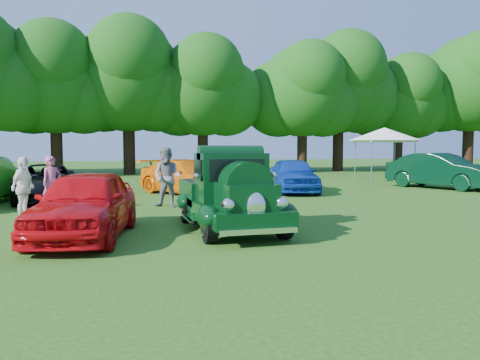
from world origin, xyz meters
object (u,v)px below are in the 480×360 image
object	(u,v)px
spectator_grey	(167,177)
spectator_white	(23,188)
back_car_blue	(293,175)
hero_pickup	(228,196)
spectator_pink	(52,184)
back_car_orange	(188,177)
canopy_tent	(384,134)
red_convertible	(85,204)
back_car_green	(441,171)
back_car_black	(47,183)

from	to	relation	value
spectator_grey	spectator_white	bearing A→B (deg)	-128.78
back_car_blue	spectator_white	distance (m)	11.30
hero_pickup	spectator_pink	size ratio (longest dim) A/B	2.75
back_car_orange	canopy_tent	size ratio (longest dim) A/B	1.05
back_car_orange	spectator_grey	distance (m)	4.29
red_convertible	back_car_blue	bearing A→B (deg)	56.88
hero_pickup	spectator_grey	world-z (taller)	spectator_grey
back_car_blue	spectator_grey	xyz separation A→B (m)	(-5.96, -3.56, 0.23)
back_car_green	back_car_blue	bearing A→B (deg)	158.63
back_car_green	spectator_white	world-z (taller)	spectator_white
back_car_green	hero_pickup	bearing A→B (deg)	-167.72
back_car_orange	back_car_blue	size ratio (longest dim) A/B	1.13
spectator_pink	back_car_orange	bearing A→B (deg)	4.71
red_convertible	spectator_white	distance (m)	3.72
spectator_pink	spectator_white	xyz separation A→B (m)	(-0.60, -1.35, 0.01)
back_car_black	back_car_blue	world-z (taller)	back_car_blue
back_car_orange	back_car_green	size ratio (longest dim) A/B	0.98
back_car_blue	back_car_orange	bearing A→B (deg)	-173.77
spectator_pink	spectator_grey	distance (m)	3.54
spectator_pink	spectator_white	world-z (taller)	spectator_white
spectator_white	canopy_tent	xyz separation A→B (m)	(18.14, 10.37, 1.87)
back_car_orange	spectator_pink	distance (m)	6.47
hero_pickup	back_car_orange	xyz separation A→B (m)	(0.50, 8.59, -0.07)
back_car_blue	back_car_green	bearing A→B (deg)	10.63
hero_pickup	canopy_tent	xyz separation A→B (m)	(13.12, 13.40, 1.93)
back_car_blue	spectator_pink	world-z (taller)	spectator_pink
spectator_pink	canopy_tent	world-z (taller)	canopy_tent
hero_pickup	back_car_orange	world-z (taller)	hero_pickup
back_car_green	spectator_white	bearing A→B (deg)	175.70
back_car_black	back_car_orange	distance (m)	5.51
red_convertible	spectator_pink	distance (m)	4.77
hero_pickup	spectator_pink	xyz separation A→B (m)	(-4.42, 4.38, 0.06)
back_car_black	canopy_tent	size ratio (longest dim) A/B	1.02
canopy_tent	spectator_pink	bearing A→B (deg)	-152.78
spectator_pink	hero_pickup	bearing A→B (deg)	-80.62
back_car_orange	spectator_white	world-z (taller)	spectator_white
back_car_blue	canopy_tent	size ratio (longest dim) A/B	0.93
back_car_orange	back_car_blue	bearing A→B (deg)	-36.29
hero_pickup	canopy_tent	distance (m)	18.85
canopy_tent	spectator_white	bearing A→B (deg)	-150.25
back_car_green	spectator_pink	world-z (taller)	spectator_pink
hero_pickup	red_convertible	distance (m)	3.30
spectator_pink	back_car_black	bearing A→B (deg)	62.97
back_car_orange	hero_pickup	bearing A→B (deg)	-123.41
back_car_orange	back_car_green	bearing A→B (deg)	-33.55
canopy_tent	back_car_orange	bearing A→B (deg)	-159.13
back_car_green	back_car_orange	bearing A→B (deg)	156.97
spectator_grey	spectator_white	xyz separation A→B (m)	(-4.14, -1.50, -0.13)
canopy_tent	spectator_grey	bearing A→B (deg)	-147.64
back_car_blue	spectator_pink	size ratio (longest dim) A/B	2.61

